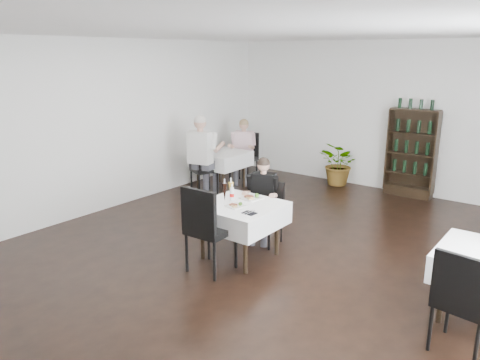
# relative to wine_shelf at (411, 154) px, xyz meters

# --- Properties ---
(room_shell) EXTENTS (9.00, 9.00, 9.00)m
(room_shell) POSITION_rel_wine_shelf_xyz_m (-0.60, -4.31, 0.65)
(room_shell) COLOR black
(room_shell) RESTS_ON ground
(wine_shelf) EXTENTS (0.90, 0.28, 1.75)m
(wine_shelf) POSITION_rel_wine_shelf_xyz_m (0.00, 0.00, 0.00)
(wine_shelf) COLOR black
(wine_shelf) RESTS_ON ground
(main_table) EXTENTS (1.03, 1.03, 0.77)m
(main_table) POSITION_rel_wine_shelf_xyz_m (-0.90, -4.31, -0.23)
(main_table) COLOR black
(main_table) RESTS_ON ground
(left_table) EXTENTS (0.98, 0.98, 0.77)m
(left_table) POSITION_rel_wine_shelf_xyz_m (-3.30, -1.81, -0.23)
(left_table) COLOR black
(left_table) RESTS_ON ground
(potted_tree) EXTENTS (1.06, 1.00, 0.93)m
(potted_tree) POSITION_rel_wine_shelf_xyz_m (-1.43, -0.11, -0.38)
(potted_tree) COLOR #25541D
(potted_tree) RESTS_ON ground
(main_chair_far) EXTENTS (0.45, 0.45, 0.92)m
(main_chair_far) POSITION_rel_wine_shelf_xyz_m (-0.91, -3.63, -0.32)
(main_chair_far) COLOR black
(main_chair_far) RESTS_ON ground
(main_chair_near) EXTENTS (0.54, 0.55, 1.15)m
(main_chair_near) POSITION_rel_wine_shelf_xyz_m (-0.95, -4.95, -0.19)
(main_chair_near) COLOR black
(main_chair_near) RESTS_ON ground
(left_chair_far) EXTENTS (0.56, 0.56, 1.08)m
(left_chair_far) POSITION_rel_wine_shelf_xyz_m (-3.19, -1.12, -0.23)
(left_chair_far) COLOR black
(left_chair_far) RESTS_ON ground
(left_chair_near) EXTENTS (0.60, 0.60, 1.00)m
(left_chair_near) POSITION_rel_wine_shelf_xyz_m (-3.37, -2.39, -0.28)
(left_chair_near) COLOR black
(left_chair_near) RESTS_ON ground
(right_chair_near) EXTENTS (0.53, 0.54, 1.05)m
(right_chair_near) POSITION_rel_wine_shelf_xyz_m (2.04, -4.82, -0.25)
(right_chair_near) COLOR black
(right_chair_near) RESTS_ON ground
(diner_main) EXTENTS (0.55, 0.59, 1.27)m
(diner_main) POSITION_rel_wine_shelf_xyz_m (-1.01, -3.63, -0.11)
(diner_main) COLOR #44444C
(diner_main) RESTS_ON ground
(diner_left_far) EXTENTS (0.62, 0.65, 1.39)m
(diner_left_far) POSITION_rel_wine_shelf_xyz_m (-3.18, -1.22, -0.04)
(diner_left_far) COLOR #44444C
(diner_left_far) RESTS_ON ground
(diner_left_near) EXTENTS (0.67, 0.70, 1.62)m
(diner_left_near) POSITION_rel_wine_shelf_xyz_m (-3.20, -2.49, 0.09)
(diner_left_near) COLOR #44444C
(diner_left_near) RESTS_ON ground
(plate_far) EXTENTS (0.30, 0.30, 0.08)m
(plate_far) POSITION_rel_wine_shelf_xyz_m (-0.91, -4.03, -0.06)
(plate_far) COLOR white
(plate_far) RESTS_ON main_table
(plate_near) EXTENTS (0.26, 0.26, 0.07)m
(plate_near) POSITION_rel_wine_shelf_xyz_m (-0.87, -4.44, -0.06)
(plate_near) COLOR white
(plate_near) RESTS_ON main_table
(pilsner_dark) EXTENTS (0.07, 0.07, 0.31)m
(pilsner_dark) POSITION_rel_wine_shelf_xyz_m (-1.16, -4.33, 0.05)
(pilsner_dark) COLOR black
(pilsner_dark) RESTS_ON main_table
(pilsner_lager) EXTENTS (0.07, 0.07, 0.32)m
(pilsner_lager) POSITION_rel_wine_shelf_xyz_m (-1.10, -4.26, 0.06)
(pilsner_lager) COLOR gold
(pilsner_lager) RESTS_ON main_table
(coke_bottle) EXTENTS (0.06, 0.06, 0.24)m
(coke_bottle) POSITION_rel_wine_shelf_xyz_m (-1.08, -4.27, 0.02)
(coke_bottle) COLOR silver
(coke_bottle) RESTS_ON main_table
(napkin_cutlery) EXTENTS (0.18, 0.19, 0.02)m
(napkin_cutlery) POSITION_rel_wine_shelf_xyz_m (-0.58, -4.55, -0.07)
(napkin_cutlery) COLOR black
(napkin_cutlery) RESTS_ON main_table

